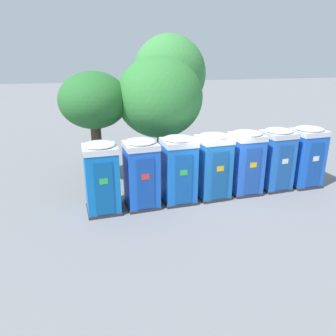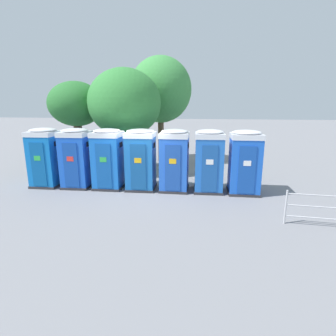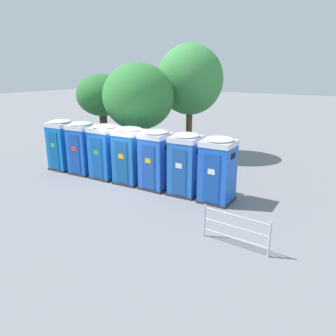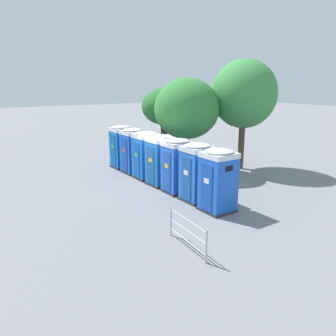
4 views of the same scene
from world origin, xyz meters
TOP-DOWN VIEW (x-y plane):
  - ground_plane at (0.00, 0.00)m, footprint 120.00×120.00m
  - portapotty_0 at (-4.21, -0.25)m, footprint 1.21×1.25m
  - portapotty_1 at (-2.80, -0.17)m, footprint 1.24×1.27m
  - portapotty_2 at (-1.40, -0.11)m, footprint 1.24×1.24m
  - portapotty_3 at (0.00, -0.04)m, footprint 1.26×1.27m
  - portapotty_4 at (1.40, 0.04)m, footprint 1.19×1.22m
  - portapotty_5 at (2.81, 0.12)m, footprint 1.23×1.26m
  - portapotty_6 at (4.21, 0.11)m, footprint 1.25×1.24m
  - street_tree_0 at (-4.18, 2.72)m, footprint 2.82×2.82m
  - street_tree_1 at (-1.47, 2.56)m, footprint 3.64×3.64m
  - street_tree_2 at (-0.22, 5.64)m, footprint 3.70×3.70m
  - event_barrier at (6.12, -2.69)m, footprint 2.06×0.14m

SIDE VIEW (x-z plane):
  - ground_plane at x=0.00m, z-range 0.00..0.00m
  - event_barrier at x=6.12m, z-range 0.04..1.09m
  - portapotty_6 at x=4.21m, z-range 0.01..2.55m
  - portapotty_2 at x=-1.40m, z-range 0.01..2.55m
  - portapotty_3 at x=0.00m, z-range 0.01..2.55m
  - portapotty_4 at x=1.40m, z-range 0.01..2.55m
  - portapotty_0 at x=-4.21m, z-range 0.01..2.55m
  - portapotty_1 at x=-2.80m, z-range 0.01..2.55m
  - portapotty_5 at x=2.81m, z-range 0.01..2.55m
  - street_tree_0 at x=-4.18m, z-range 1.13..5.83m
  - street_tree_1 at x=-1.47m, z-range 0.94..6.22m
  - street_tree_2 at x=-0.22m, z-range 1.19..7.51m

